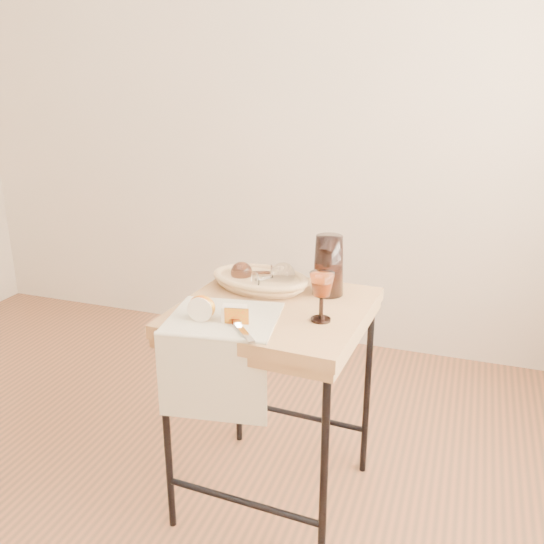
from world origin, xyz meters
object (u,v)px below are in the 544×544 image
at_px(side_table, 274,406).
at_px(table_knife, 238,325).
at_px(wine_goblet, 321,297).
at_px(goblet_lying_b, 271,277).
at_px(tea_towel, 224,318).
at_px(pitcher, 329,265).
at_px(goblet_lying_a, 254,273).
at_px(apple_half, 202,307).
at_px(bread_basket, 260,282).

relative_size(side_table, table_knife, 3.51).
bearing_deg(side_table, wine_goblet, -21.80).
height_order(side_table, goblet_lying_b, goblet_lying_b).
distance_m(side_table, table_knife, 0.44).
xyz_separation_m(tea_towel, goblet_lying_b, (0.06, 0.27, 0.05)).
xyz_separation_m(tea_towel, pitcher, (0.25, 0.31, 0.10)).
xyz_separation_m(goblet_lying_a, table_knife, (0.09, -0.35, -0.04)).
bearing_deg(tea_towel, goblet_lying_b, 68.70).
xyz_separation_m(side_table, wine_goblet, (0.17, -0.07, 0.45)).
xyz_separation_m(goblet_lying_b, wine_goblet, (0.22, -0.18, 0.02)).
distance_m(goblet_lying_b, wine_goblet, 0.29).
distance_m(goblet_lying_b, table_knife, 0.32).
xyz_separation_m(apple_half, table_knife, (0.13, -0.02, -0.03)).
height_order(goblet_lying_a, apple_half, goblet_lying_a).
height_order(bread_basket, wine_goblet, wine_goblet).
xyz_separation_m(tea_towel, wine_goblet, (0.28, 0.08, 0.07)).
bearing_deg(goblet_lying_a, apple_half, 64.61).
bearing_deg(goblet_lying_b, table_knife, -134.67).
distance_m(side_table, pitcher, 0.52).
distance_m(goblet_lying_b, apple_half, 0.32).
bearing_deg(table_knife, bread_basket, 148.46).
bearing_deg(goblet_lying_a, tea_towel, 74.24).
distance_m(side_table, apple_half, 0.49).
bearing_deg(bread_basket, side_table, -45.67).
bearing_deg(table_knife, goblet_lying_a, 152.37).
relative_size(side_table, pitcher, 3.07).
distance_m(goblet_lying_a, pitcher, 0.27).
relative_size(wine_goblet, table_knife, 0.73).
bearing_deg(table_knife, side_table, 128.55).
xyz_separation_m(tea_towel, apple_half, (-0.05, -0.03, 0.04)).
bearing_deg(wine_goblet, table_knife, -146.68).
height_order(side_table, goblet_lying_a, goblet_lying_a).
height_order(side_table, pitcher, pitcher).
relative_size(pitcher, wine_goblet, 1.57).
distance_m(goblet_lying_a, wine_goblet, 0.37).
distance_m(bread_basket, apple_half, 0.33).
height_order(goblet_lying_a, pitcher, pitcher).
bearing_deg(wine_goblet, goblet_lying_a, 144.23).
bearing_deg(table_knife, pitcher, 113.21).
height_order(apple_half, table_knife, apple_half).
height_order(goblet_lying_b, wine_goblet, wine_goblet).
height_order(bread_basket, pitcher, pitcher).
bearing_deg(pitcher, goblet_lying_b, -160.70).
distance_m(goblet_lying_a, apple_half, 0.34).
bearing_deg(wine_goblet, side_table, 158.20).
bearing_deg(table_knife, goblet_lying_b, 140.94).
relative_size(tea_towel, goblet_lying_a, 2.63).
relative_size(side_table, goblet_lying_b, 5.42).
distance_m(bread_basket, goblet_lying_a, 0.04).
xyz_separation_m(side_table, tea_towel, (-0.11, -0.15, 0.38)).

